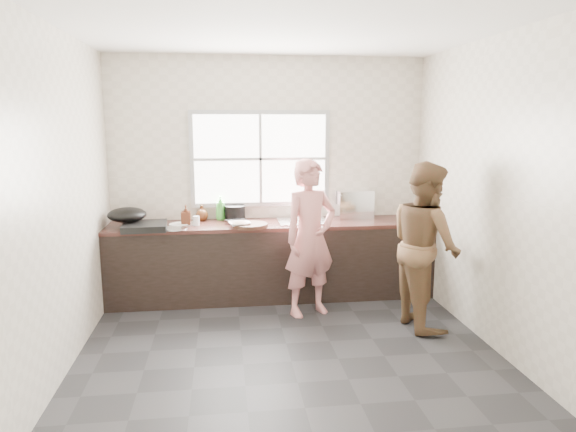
{
  "coord_description": "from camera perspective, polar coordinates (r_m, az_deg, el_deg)",
  "views": [
    {
      "loc": [
        -0.54,
        -4.31,
        1.97
      ],
      "look_at": [
        0.1,
        0.65,
        1.05
      ],
      "focal_mm": 32.0,
      "sensor_mm": 36.0,
      "label": 1
    }
  ],
  "objects": [
    {
      "name": "glass_jar",
      "position": [
        5.66,
        -10.16,
        -0.52
      ],
      "size": [
        0.07,
        0.07,
        0.1
      ],
      "primitive_type": "cylinder",
      "rotation": [
        0.0,
        0.0,
        0.01
      ],
      "color": "silver",
      "rests_on": "countertop"
    },
    {
      "name": "cabinet",
      "position": [
        5.83,
        -1.78,
        -5.08
      ],
      "size": [
        3.6,
        0.62,
        0.82
      ],
      "primitive_type": "cube",
      "color": "black",
      "rests_on": "floor"
    },
    {
      "name": "bottle_brown_short",
      "position": [
        5.92,
        -9.55,
        0.3
      ],
      "size": [
        0.14,
        0.14,
        0.16
      ],
      "primitive_type": "imported",
      "rotation": [
        0.0,
        0.0,
        0.08
      ],
      "color": "#4E2A13",
      "rests_on": "countertop"
    },
    {
      "name": "countertop",
      "position": [
        5.73,
        -1.81,
        -0.93
      ],
      "size": [
        3.6,
        0.64,
        0.04
      ],
      "primitive_type": "cube",
      "color": "#371B16",
      "rests_on": "cabinet"
    },
    {
      "name": "cutting_board",
      "position": [
        5.5,
        -4.24,
        -1.03
      ],
      "size": [
        0.42,
        0.42,
        0.04
      ],
      "primitive_type": "cylinder",
      "rotation": [
        0.0,
        0.0,
        0.11
      ],
      "color": "#311D13",
      "rests_on": "countertop"
    },
    {
      "name": "cleaver",
      "position": [
        5.71,
        -5.98,
        -0.39
      ],
      "size": [
        0.23,
        0.2,
        0.01
      ],
      "primitive_type": "cube",
      "rotation": [
        0.0,
        0.0,
        0.54
      ],
      "color": "silver",
      "rests_on": "cutting_board"
    },
    {
      "name": "burner",
      "position": [
        5.57,
        -15.62,
        -1.11
      ],
      "size": [
        0.48,
        0.48,
        0.07
      ],
      "primitive_type": "cube",
      "rotation": [
        0.0,
        0.0,
        0.07
      ],
      "color": "black",
      "rests_on": "countertop"
    },
    {
      "name": "pot_lid_left",
      "position": [
        5.52,
        -12.46,
        -1.34
      ],
      "size": [
        0.35,
        0.35,
        0.01
      ],
      "primitive_type": "cylinder",
      "rotation": [
        0.0,
        0.0,
        0.34
      ],
      "color": "silver",
      "rests_on": "countertop"
    },
    {
      "name": "sink",
      "position": [
        5.77,
        1.65,
        -0.6
      ],
      "size": [
        0.55,
        0.45,
        0.02
      ],
      "primitive_type": "cube",
      "color": "silver",
      "rests_on": "countertop"
    },
    {
      "name": "black_pot",
      "position": [
        5.9,
        -5.91,
        0.35
      ],
      "size": [
        0.25,
        0.25,
        0.17
      ],
      "primitive_type": "cylinder",
      "rotation": [
        0.0,
        0.0,
        0.11
      ],
      "color": "black",
      "rests_on": "countertop"
    },
    {
      "name": "window_glazing",
      "position": [
        5.9,
        -3.08,
        6.34
      ],
      "size": [
        1.5,
        0.01,
        1.0
      ],
      "primitive_type": "cube",
      "color": "white",
      "rests_on": "window_frame"
    },
    {
      "name": "bottle_green",
      "position": [
        5.91,
        -7.51,
        0.91
      ],
      "size": [
        0.11,
        0.11,
        0.28
      ],
      "primitive_type": "imported",
      "rotation": [
        0.0,
        0.0,
        -0.04
      ],
      "color": "green",
      "rests_on": "countertop"
    },
    {
      "name": "wall_front",
      "position": [
        2.82,
        3.82,
        -2.31
      ],
      "size": [
        3.6,
        0.01,
        2.7
      ],
      "primitive_type": "cube",
      "color": "silver",
      "rests_on": "ground"
    },
    {
      "name": "wok",
      "position": [
        5.71,
        -17.46,
        0.13
      ],
      "size": [
        0.47,
        0.47,
        0.15
      ],
      "primitive_type": "ellipsoid",
      "rotation": [
        0.0,
        0.0,
        0.17
      ],
      "color": "black",
      "rests_on": "burner"
    },
    {
      "name": "window_frame",
      "position": [
        5.93,
        -3.09,
        6.36
      ],
      "size": [
        1.6,
        0.05,
        1.1
      ],
      "primitive_type": "cube",
      "color": "#9EA0A5",
      "rests_on": "wall_back"
    },
    {
      "name": "ceiling",
      "position": [
        4.4,
        -0.23,
        20.04
      ],
      "size": [
        3.6,
        3.2,
        0.01
      ],
      "primitive_type": "cube",
      "color": "silver",
      "rests_on": "wall_back"
    },
    {
      "name": "pot_lid_right",
      "position": [
        5.75,
        -11.41,
        -0.84
      ],
      "size": [
        0.3,
        0.3,
        0.01
      ],
      "primitive_type": "cylinder",
      "rotation": [
        0.0,
        0.0,
        -0.09
      ],
      "color": "silver",
      "rests_on": "countertop"
    },
    {
      "name": "wall_left",
      "position": [
        4.53,
        -23.51,
        1.69
      ],
      "size": [
        0.01,
        3.2,
        2.7
      ],
      "primitive_type": "cube",
      "color": "beige",
      "rests_on": "ground"
    },
    {
      "name": "dish_rack",
      "position": [
        6.09,
        7.17,
        1.39
      ],
      "size": [
        0.47,
        0.36,
        0.32
      ],
      "primitive_type": "cube",
      "rotation": [
        0.0,
        0.0,
        0.14
      ],
      "color": "white",
      "rests_on": "countertop"
    },
    {
      "name": "bottle_brown_tall",
      "position": [
        5.7,
        -11.27,
        0.03
      ],
      "size": [
        0.09,
        0.1,
        0.2
      ],
      "primitive_type": "imported",
      "rotation": [
        0.0,
        0.0,
        -0.05
      ],
      "color": "#421E10",
      "rests_on": "countertop"
    },
    {
      "name": "bowl_mince",
      "position": [
        5.5,
        -5.39,
        -0.96
      ],
      "size": [
        0.28,
        0.28,
        0.06
      ],
      "primitive_type": "imported",
      "rotation": [
        0.0,
        0.0,
        0.24
      ],
      "color": "white",
      "rests_on": "countertop"
    },
    {
      "name": "wall_right",
      "position": [
        4.94,
        21.06,
        2.52
      ],
      "size": [
        0.01,
        3.2,
        2.7
      ],
      "primitive_type": "cube",
      "color": "beige",
      "rests_on": "ground"
    },
    {
      "name": "wall_back",
      "position": [
        5.97,
        -2.13,
        4.47
      ],
      "size": [
        3.6,
        0.01,
        2.7
      ],
      "primitive_type": "cube",
      "color": "beige",
      "rests_on": "ground"
    },
    {
      "name": "plate_food",
      "position": [
        5.7,
        -12.05,
        -0.94
      ],
      "size": [
        0.22,
        0.22,
        0.02
      ],
      "primitive_type": "cylinder",
      "rotation": [
        0.0,
        0.0,
        0.07
      ],
      "color": "white",
      "rests_on": "countertop"
    },
    {
      "name": "floor",
      "position": [
        4.77,
        -0.2,
        -14.04
      ],
      "size": [
        3.6,
        3.2,
        0.01
      ],
      "primitive_type": "cube",
      "color": "#242427",
      "rests_on": "ground"
    },
    {
      "name": "bowl_held",
      "position": [
        5.56,
        1.84,
        -0.77
      ],
      "size": [
        0.24,
        0.24,
        0.06
      ],
      "primitive_type": "imported",
      "rotation": [
        0.0,
        0.0,
        -0.36
      ],
      "color": "white",
      "rests_on": "countertop"
    },
    {
      "name": "faucet",
      "position": [
        5.94,
        1.36,
        1.14
      ],
      "size": [
        0.02,
        0.02,
        0.3
      ],
      "primitive_type": "cylinder",
      "color": "silver",
      "rests_on": "countertop"
    },
    {
      "name": "bowl_crabs",
      "position": [
        5.74,
        2.22,
        -0.41
      ],
      "size": [
        0.22,
        0.22,
        0.06
      ],
      "primitive_type": "imported",
      "rotation": [
        0.0,
        0.0,
        0.15
      ],
      "color": "white",
      "rests_on": "countertop"
    },
    {
      "name": "woman",
      "position": [
        5.24,
        2.47,
        -3.02
      ],
      "size": [
        0.64,
        0.54,
        1.5
      ],
      "primitive_type": "imported",
      "rotation": [
        0.0,
        0.0,
        0.39
      ],
      "color": "#DB8683",
      "rests_on": "floor"
    },
    {
      "name": "person_side",
      "position": [
        5.11,
        14.99,
        -3.11
      ],
      "size": [
        0.68,
        0.83,
        1.61
      ],
      "primitive_type": "imported",
      "rotation": [
        0.0,
        0.0,
        1.66
      ],
      "color": "brown",
      "rests_on": "floor"
    }
  ]
}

